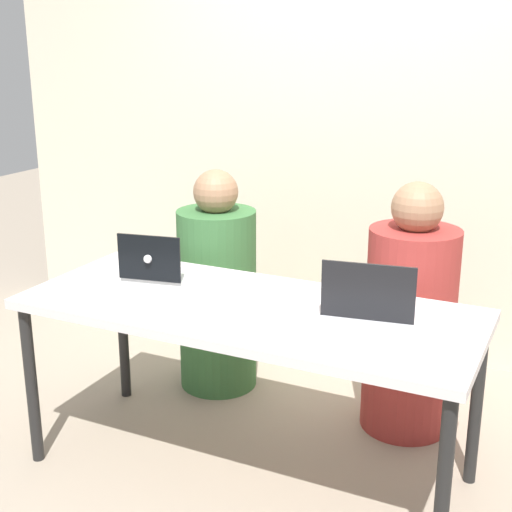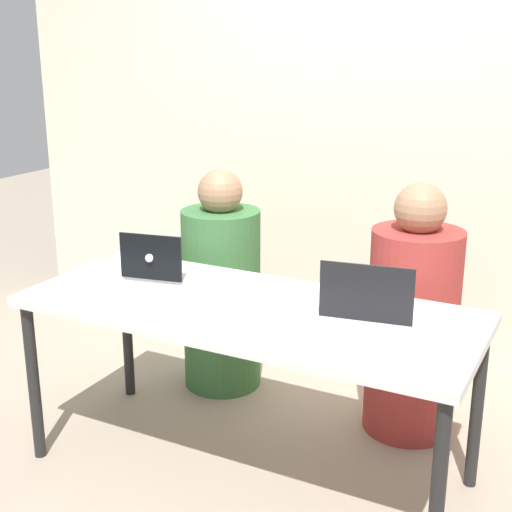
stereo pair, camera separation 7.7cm
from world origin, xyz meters
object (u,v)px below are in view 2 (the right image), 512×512
(person_on_right, at_px, (412,324))
(water_glass_right, at_px, (262,322))
(person_on_left, at_px, (222,292))
(laptop_front_right, at_px, (361,320))
(laptop_back_left, at_px, (158,268))

(person_on_right, relative_size, water_glass_right, 11.33)
(person_on_left, distance_m, person_on_right, 0.99)
(person_on_right, height_order, laptop_front_right, person_on_right)
(laptop_front_right, height_order, water_glass_right, laptop_front_right)
(laptop_back_left, relative_size, water_glass_right, 3.08)
(person_on_left, height_order, person_on_right, person_on_right)
(person_on_left, relative_size, laptop_back_left, 3.61)
(person_on_right, relative_size, laptop_back_left, 3.68)
(person_on_left, distance_m, laptop_front_right, 1.26)
(person_on_left, relative_size, laptop_front_right, 3.04)
(laptop_back_left, xyz_separation_m, water_glass_right, (0.68, -0.35, -0.00))
(laptop_front_right, bearing_deg, laptop_back_left, 161.18)
(laptop_back_left, height_order, water_glass_right, laptop_back_left)
(laptop_front_right, height_order, laptop_back_left, laptop_front_right)
(person_on_left, bearing_deg, water_glass_right, 141.67)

